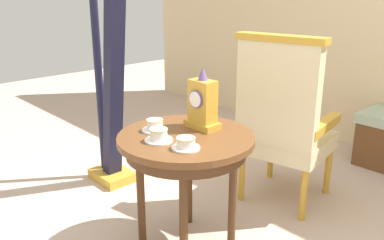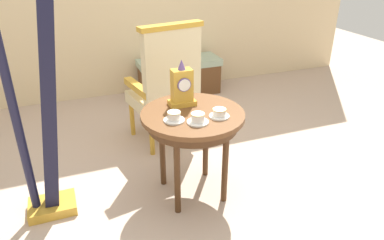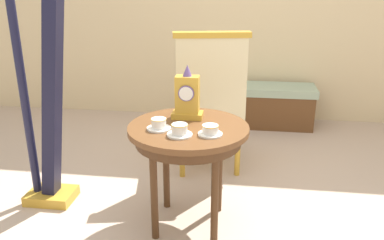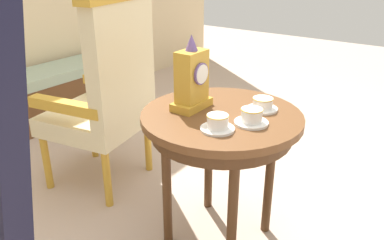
{
  "view_description": "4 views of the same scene",
  "coord_description": "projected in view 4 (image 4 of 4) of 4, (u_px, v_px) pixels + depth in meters",
  "views": [
    {
      "loc": [
        1.42,
        -1.36,
        1.42
      ],
      "look_at": [
        -0.12,
        0.06,
        0.74
      ],
      "focal_mm": 39.02,
      "sensor_mm": 36.0,
      "label": 1
    },
    {
      "loc": [
        -0.9,
        -2.11,
        1.72
      ],
      "look_at": [
        -0.08,
        0.07,
        0.58
      ],
      "focal_mm": 33.84,
      "sensor_mm": 36.0,
      "label": 2
    },
    {
      "loc": [
        0.22,
        -2.16,
        1.47
      ],
      "look_at": [
        -0.07,
        -0.03,
        0.72
      ],
      "focal_mm": 36.8,
      "sensor_mm": 36.0,
      "label": 3
    },
    {
      "loc": [
        -1.47,
        -0.83,
        1.33
      ],
      "look_at": [
        -0.16,
        0.12,
        0.63
      ],
      "focal_mm": 36.59,
      "sensor_mm": 36.0,
      "label": 4
    }
  ],
  "objects": [
    {
      "name": "side_table",
      "position": [
        221.0,
        129.0,
        1.76
      ],
      "size": [
        0.72,
        0.72,
        0.67
      ],
      "color": "brown",
      "rests_on": "ground"
    },
    {
      "name": "teacup_left",
      "position": [
        218.0,
        123.0,
        1.56
      ],
      "size": [
        0.14,
        0.14,
        0.07
      ],
      "color": "white",
      "rests_on": "side_table"
    },
    {
      "name": "armchair",
      "position": [
        107.0,
        92.0,
        2.23
      ],
      "size": [
        0.63,
        0.62,
        1.14
      ],
      "color": "beige",
      "rests_on": "ground"
    },
    {
      "name": "window_bench",
      "position": [
        62.0,
        91.0,
        3.37
      ],
      "size": [
        1.0,
        0.4,
        0.44
      ],
      "color": "#9EB299",
      "rests_on": "ground"
    },
    {
      "name": "mantel_clock",
      "position": [
        192.0,
        80.0,
        1.73
      ],
      "size": [
        0.19,
        0.11,
        0.34
      ],
      "color": "gold",
      "rests_on": "side_table"
    },
    {
      "name": "teacup_right",
      "position": [
        252.0,
        117.0,
        1.61
      ],
      "size": [
        0.14,
        0.14,
        0.07
      ],
      "color": "white",
      "rests_on": "side_table"
    },
    {
      "name": "ground_plane",
      "position": [
        228.0,
        224.0,
        2.07
      ],
      "size": [
        10.0,
        10.0,
        0.0
      ],
      "primitive_type": "plane",
      "color": "#BCA38E"
    },
    {
      "name": "teacup_center",
      "position": [
        263.0,
        104.0,
        1.76
      ],
      "size": [
        0.14,
        0.14,
        0.06
      ],
      "color": "white",
      "rests_on": "side_table"
    }
  ]
}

